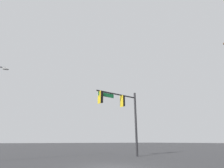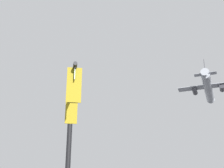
{
  "view_description": "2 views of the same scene",
  "coord_description": "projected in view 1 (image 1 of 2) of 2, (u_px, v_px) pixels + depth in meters",
  "views": [
    {
      "loc": [
        6.23,
        9.87,
        1.51
      ],
      "look_at": [
        -2.77,
        -4.46,
        7.1
      ],
      "focal_mm": 28.0,
      "sensor_mm": 36.0,
      "label": 1
    },
    {
      "loc": [
        8.36,
        -4.66,
        1.84
      ],
      "look_at": [
        -3.6,
        -3.92,
        6.55
      ],
      "focal_mm": 50.0,
      "sensor_mm": 36.0,
      "label": 2
    }
  ],
  "objects": [
    {
      "name": "signal_pole_near",
      "position": [
        124.0,
        110.0,
        19.22
      ],
      "size": [
        5.48,
        0.83,
        7.05
      ],
      "color": "black",
      "rests_on": "ground_plane"
    },
    {
      "name": "ground_plane",
      "position": [
        112.0,
        168.0,
        10.6
      ],
      "size": [
        400.0,
        400.0,
        0.0
      ],
      "primitive_type": "plane",
      "color": "#38383A"
    }
  ]
}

